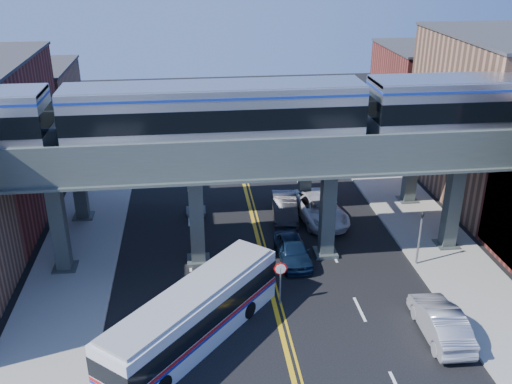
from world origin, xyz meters
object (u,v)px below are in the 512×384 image
(traffic_signal, at_px, (420,232))
(car_parked_curb, at_px, (441,322))
(car_lane_a, at_px, (293,249))
(car_lane_c, at_px, (319,208))
(car_lane_b, at_px, (285,207))
(transit_train, at_px, (215,114))
(transit_bus, at_px, (194,316))
(car_lane_d, at_px, (259,152))
(stop_sign, at_px, (280,277))

(traffic_signal, bearing_deg, car_parked_curb, -101.78)
(car_lane_a, xyz_separation_m, car_parked_curb, (6.02, -8.12, 0.05))
(car_lane_c, bearing_deg, car_parked_curb, -84.61)
(traffic_signal, distance_m, car_lane_b, 10.32)
(transit_train, height_order, car_lane_c, transit_train)
(car_parked_curb, bearing_deg, transit_bus, -2.94)
(transit_bus, relative_size, car_lane_d, 1.76)
(traffic_signal, height_order, car_lane_a, traffic_signal)
(stop_sign, height_order, car_parked_curb, stop_sign)
(car_lane_d, height_order, car_parked_curb, car_parked_curb)
(car_lane_c, bearing_deg, traffic_signal, -64.43)
(traffic_signal, distance_m, car_parked_curb, 6.91)
(car_lane_a, bearing_deg, car_lane_c, 59.82)
(car_lane_b, height_order, car_lane_c, car_lane_c)
(transit_train, distance_m, car_lane_a, 9.76)
(car_lane_c, height_order, car_lane_d, car_lane_c)
(stop_sign, relative_size, car_lane_b, 0.55)
(transit_bus, distance_m, car_lane_b, 14.72)
(car_lane_b, bearing_deg, car_parked_curb, -63.17)
(transit_train, relative_size, stop_sign, 19.39)
(transit_train, xyz_separation_m, stop_sign, (3.02, -5.00, -7.66))
(stop_sign, xyz_separation_m, car_lane_c, (4.36, 9.90, -0.91))
(car_lane_c, relative_size, car_parked_curb, 1.22)
(car_lane_c, bearing_deg, transit_bus, -133.67)
(car_lane_a, bearing_deg, traffic_signal, -13.77)
(stop_sign, xyz_separation_m, transit_bus, (-4.68, -2.59, -0.29))
(transit_bus, xyz_separation_m, car_lane_d, (6.23, 24.77, -0.64))
(stop_sign, bearing_deg, car_parked_curb, -25.64)
(stop_sign, height_order, car_lane_d, stop_sign)
(transit_train, distance_m, stop_sign, 9.63)
(car_lane_b, bearing_deg, car_lane_a, -89.21)
(stop_sign, distance_m, car_lane_d, 22.25)
(transit_train, distance_m, car_lane_c, 12.32)
(car_lane_a, bearing_deg, transit_bus, -133.27)
(transit_bus, bearing_deg, traffic_signal, -26.87)
(car_lane_a, xyz_separation_m, car_lane_c, (2.86, 5.39, 0.08))
(car_lane_b, bearing_deg, car_lane_c, -9.03)
(transit_train, height_order, traffic_signal, transit_train)
(traffic_signal, height_order, car_parked_curb, traffic_signal)
(transit_train, bearing_deg, car_lane_b, 47.74)
(stop_sign, distance_m, car_lane_a, 4.85)
(car_lane_a, distance_m, car_lane_b, 6.02)
(stop_sign, relative_size, traffic_signal, 0.64)
(traffic_signal, xyz_separation_m, car_lane_b, (-6.91, 7.51, -1.51))
(car_lane_b, bearing_deg, car_lane_d, 97.57)
(car_lane_c, bearing_deg, stop_sign, -121.55)
(traffic_signal, xyz_separation_m, car_lane_c, (-4.54, 6.90, -1.45))
(car_lane_a, height_order, car_lane_d, car_lane_d)
(traffic_signal, height_order, car_lane_d, traffic_signal)
(car_lane_d, bearing_deg, transit_train, -102.20)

